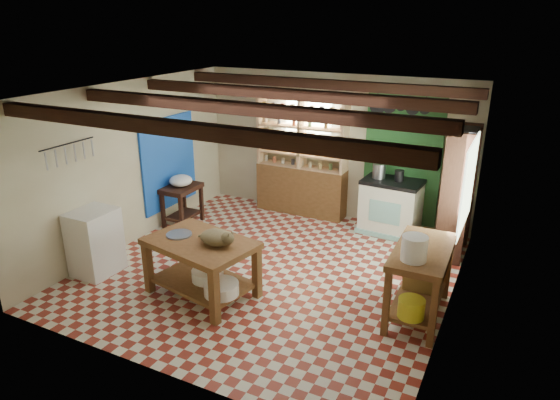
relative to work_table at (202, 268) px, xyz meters
The scene contains 30 objects.
floor 1.18m from the work_table, 63.38° to the left, with size 5.00×5.00×0.02m, color maroon.
ceiling 2.47m from the work_table, 63.38° to the left, with size 5.00×5.00×0.02m, color #4A4A4F.
wall_back 3.64m from the work_table, 81.91° to the left, with size 5.00×0.04×2.60m, color beige.
wall_front 1.83m from the work_table, 71.82° to the right, with size 5.00×0.04×2.60m, color beige.
wall_left 2.41m from the work_table, 153.71° to the left, with size 0.04×5.00×2.60m, color beige.
wall_right 3.28m from the work_table, 18.28° to the left, with size 0.04×5.00×2.60m, color beige.
ceiling_beams 2.36m from the work_table, 63.38° to the left, with size 5.00×3.80×0.15m, color #361C12.
blue_wall_patch 2.82m from the work_table, 136.25° to the left, with size 0.04×1.40×1.60m, color blue.
green_wall_patch 3.97m from the work_table, 63.22° to the left, with size 1.30×0.04×2.30m, color #215424.
window_back 3.71m from the work_table, 90.06° to the left, with size 0.90×0.02×0.80m, color #B5CBB4.
window_right 3.72m from the work_table, 33.77° to the left, with size 0.02×1.30×1.20m, color #B5CBB4.
utensil_rail 2.40m from the work_table, behind, with size 0.06×0.90×0.28m, color black.
pot_rack 3.94m from the work_table, 60.13° to the left, with size 0.86×0.12×0.36m, color black.
shelving_unit 3.38m from the work_table, 90.94° to the left, with size 1.70×0.34×2.20m, color #D9AB7D.
tall_rack 3.98m from the work_table, 45.14° to the left, with size 0.40×0.86×2.00m, color #361C12.
work_table is the anchor object (origin of this frame).
stove 3.57m from the work_table, 61.67° to the left, with size 0.96×0.65×0.94m, color white.
prep_table 2.51m from the work_table, 132.83° to the left, with size 0.49×0.71×0.72m, color #361C12.
white_cabinet 1.73m from the work_table, behind, with size 0.53×0.63×0.95m, color white.
right_counter 2.79m from the work_table, 16.21° to the left, with size 0.64×1.28×0.92m, color brown.
cat 0.55m from the work_table, ahead, with size 0.44×0.34×0.20m, color olive.
steel_tray 0.54m from the work_table, behind, with size 0.34×0.34×0.02m, color #9C9BA2.
basin_large 0.13m from the work_table, 33.78° to the left, with size 0.42×0.42×0.15m, color white.
basin_small 0.47m from the work_table, 23.75° to the right, with size 0.45×0.45×0.16m, color white.
kettle_left 3.54m from the work_table, 65.42° to the left, with size 0.22×0.22×0.25m, color #9C9BA2.
kettle_right 3.67m from the work_table, 60.22° to the left, with size 0.15×0.15×0.19m, color black.
enamel_bowl 2.54m from the work_table, 132.83° to the left, with size 0.40×0.40×0.20m, color white.
white_bucket 2.75m from the work_table, ahead, with size 0.29×0.29×0.29m, color white.
wicker_basket 2.88m from the work_table, 21.99° to the left, with size 0.44×0.36×0.31m, color olive.
yellow_tub 2.71m from the work_table, ahead, with size 0.31×0.31×0.23m, color gold.
Camera 1 is at (3.06, -5.77, 3.52)m, focal length 32.00 mm.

